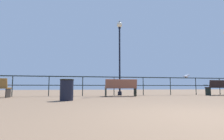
# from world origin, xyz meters

# --- Properties ---
(ground_plane) EXTENTS (60.00, 60.00, 0.00)m
(ground_plane) POSITION_xyz_m (0.00, 0.00, 0.00)
(ground_plane) COLOR #7B5F47
(pier_railing) EXTENTS (21.11, 0.05, 1.07)m
(pier_railing) POSITION_xyz_m (0.00, 7.38, 0.78)
(pier_railing) COLOR black
(pier_railing) RESTS_ON ground_plane
(bench_near_left) EXTENTS (1.67, 0.68, 0.88)m
(bench_near_left) POSITION_xyz_m (0.16, 6.47, 0.49)
(bench_near_left) COLOR brown
(bench_near_left) RESTS_ON ground_plane
(bench_near_right) EXTENTS (1.49, 0.62, 0.88)m
(bench_near_right) POSITION_xyz_m (6.11, 6.48, 0.50)
(bench_near_right) COLOR black
(bench_near_right) RESTS_ON ground_plane
(lamppost_center) EXTENTS (0.32, 0.32, 4.50)m
(lamppost_center) POSITION_xyz_m (0.40, 7.63, 2.75)
(lamppost_center) COLOR black
(lamppost_center) RESTS_ON ground_plane
(seagull_on_rail) EXTENTS (0.45, 0.22, 0.21)m
(seagull_on_rail) POSITION_xyz_m (4.63, 7.38, 1.16)
(seagull_on_rail) COLOR white
(seagull_on_rail) RESTS_ON pier_railing
(trash_bin) EXTENTS (0.49, 0.49, 0.76)m
(trash_bin) POSITION_xyz_m (-2.45, 4.10, 0.38)
(trash_bin) COLOR black
(trash_bin) RESTS_ON ground_plane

